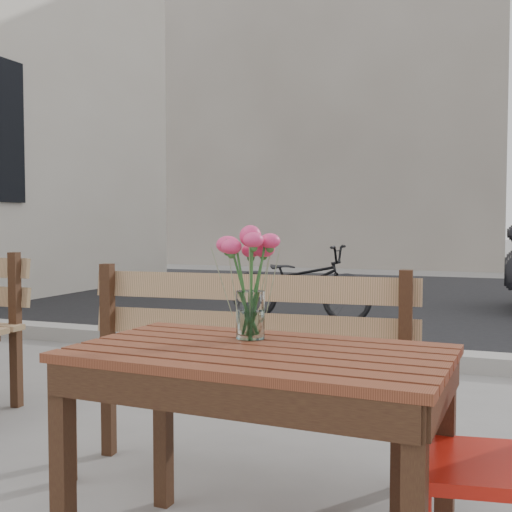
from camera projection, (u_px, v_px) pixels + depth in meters
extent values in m
cube|color=black|center=(427.00, 301.00, 8.49)|extent=(30.00, 8.00, 0.00)
cube|color=gray|center=(371.00, 355.00, 4.76)|extent=(30.00, 0.25, 0.12)
cube|color=gray|center=(335.00, 103.00, 15.88)|extent=(8.00, 3.00, 8.00)
cube|color=#552816|center=(259.00, 353.00, 1.88)|extent=(1.12, 0.69, 0.03)
cube|color=black|center=(63.00, 472.00, 1.85)|extent=(0.06, 0.06, 0.64)
cube|color=black|center=(163.00, 419.00, 2.35)|extent=(0.06, 0.06, 0.64)
cube|color=black|center=(445.00, 459.00, 1.95)|extent=(0.06, 0.06, 0.64)
cube|color=olive|center=(233.00, 374.00, 2.51)|extent=(1.44, 0.49, 0.03)
cube|color=olive|center=(249.00, 307.00, 2.70)|extent=(1.41, 0.13, 0.38)
cube|color=black|center=(66.00, 426.00, 2.55)|extent=(0.05, 0.05, 0.47)
cube|color=black|center=(398.00, 460.00, 2.18)|extent=(0.05, 0.05, 0.47)
cube|color=black|center=(107.00, 360.00, 2.85)|extent=(0.05, 0.05, 0.86)
cube|color=black|center=(405.00, 381.00, 2.48)|extent=(0.05, 0.05, 0.86)
cube|color=red|center=(481.00, 466.00, 1.73)|extent=(0.43, 0.43, 0.04)
cylinder|color=red|center=(419.00, 509.00, 1.92)|extent=(0.03, 0.03, 0.37)
cylinder|color=white|center=(250.00, 315.00, 2.04)|extent=(0.09, 0.09, 0.15)
cylinder|color=#306D30|center=(250.00, 291.00, 2.03)|extent=(0.05, 0.05, 0.31)
cube|color=black|center=(14.00, 330.00, 3.59)|extent=(0.05, 0.05, 0.88)
imported|color=black|center=(300.00, 283.00, 6.75)|extent=(1.56, 0.57, 0.81)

